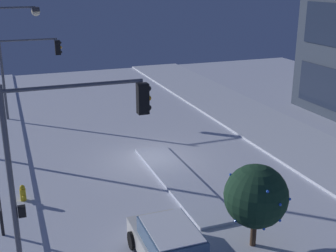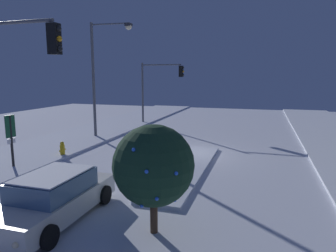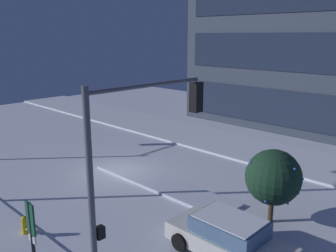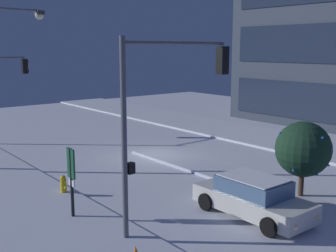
# 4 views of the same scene
# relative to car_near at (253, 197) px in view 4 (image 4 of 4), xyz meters

# --- Properties ---
(ground) EXTENTS (52.00, 52.00, 0.00)m
(ground) POSITION_rel_car_near_xyz_m (-9.18, 2.34, -0.71)
(ground) COLOR silver
(curb_strip_far) EXTENTS (52.00, 5.20, 0.14)m
(curb_strip_far) POSITION_rel_car_near_xyz_m (-9.18, 11.29, -0.64)
(curb_strip_far) COLOR silver
(curb_strip_far) RESTS_ON ground
(median_strip) EXTENTS (9.00, 1.80, 0.14)m
(median_strip) POSITION_rel_car_near_xyz_m (-6.18, 2.76, -0.64)
(median_strip) COLOR silver
(median_strip) RESTS_ON ground
(car_near) EXTENTS (4.64, 2.11, 1.49)m
(car_near) POSITION_rel_car_near_xyz_m (0.00, 0.00, 0.00)
(car_near) COLOR silver
(car_near) RESTS_ON ground
(traffic_light_corner_near_right) EXTENTS (0.32, 4.64, 6.49)m
(traffic_light_corner_near_right) POSITION_rel_car_near_xyz_m (-1.17, -3.10, 3.73)
(traffic_light_corner_near_right) COLOR #565960
(traffic_light_corner_near_right) RESTS_ON ground
(street_lamp_arched) EXTENTS (0.56, 3.06, 8.16)m
(street_lamp_arched) POSITION_rel_car_near_xyz_m (-11.91, -4.77, 4.58)
(street_lamp_arched) COLOR #565960
(street_lamp_arched) RESTS_ON ground
(fire_hydrant) EXTENTS (0.48, 0.26, 0.87)m
(fire_hydrant) POSITION_rel_car_near_xyz_m (-6.46, -4.47, -0.29)
(fire_hydrant) COLOR gold
(fire_hydrant) RESTS_ON ground
(parking_info_sign) EXTENTS (0.55, 0.12, 2.65)m
(parking_info_sign) POSITION_rel_car_near_xyz_m (-3.82, -5.35, 0.97)
(parking_info_sign) COLOR black
(parking_info_sign) RESTS_ON ground
(decorated_tree_median) EXTENTS (2.34, 2.31, 3.17)m
(decorated_tree_median) POSITION_rel_car_near_xyz_m (-0.15, 3.28, 1.30)
(decorated_tree_median) COLOR #473323
(decorated_tree_median) RESTS_ON ground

